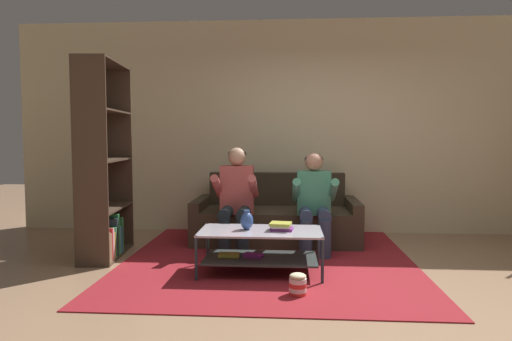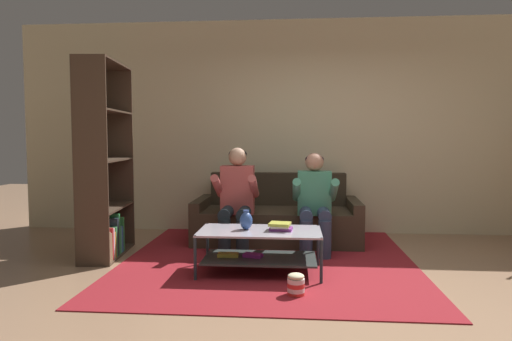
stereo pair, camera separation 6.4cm
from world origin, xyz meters
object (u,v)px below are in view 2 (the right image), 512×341
at_px(person_seated_right, 315,199).
at_px(vase, 246,220).
at_px(coffee_table, 259,244).
at_px(popcorn_tub, 296,285).
at_px(couch, 277,219).
at_px(bookshelf, 101,185).
at_px(book_stack, 280,226).
at_px(person_seated_left, 236,195).

distance_m(person_seated_right, vase, 1.08).
xyz_separation_m(coffee_table, popcorn_tub, (0.35, -0.61, -0.18)).
bearing_deg(couch, popcorn_tub, -83.41).
bearing_deg(vase, bookshelf, 163.83).
bearing_deg(popcorn_tub, vase, 127.22).
bearing_deg(bookshelf, couch, 25.71).
bearing_deg(book_stack, person_seated_right, 66.87).
xyz_separation_m(person_seated_left, book_stack, (0.53, -0.85, -0.19)).
bearing_deg(person_seated_right, vase, -129.70).
bearing_deg(book_stack, coffee_table, -179.67).
bearing_deg(coffee_table, bookshelf, 164.42).
distance_m(person_seated_left, bookshelf, 1.49).
bearing_deg(person_seated_right, person_seated_left, 179.66).
xyz_separation_m(bookshelf, popcorn_tub, (2.12, -1.10, -0.69)).
distance_m(couch, person_seated_right, 0.79).
bearing_deg(person_seated_left, vase, -76.58).
relative_size(couch, person_seated_right, 1.80).
relative_size(coffee_table, bookshelf, 0.55).
relative_size(person_seated_right, book_stack, 4.84).
relative_size(person_seated_left, book_stack, 5.08).
bearing_deg(bookshelf, book_stack, -14.01).
bearing_deg(popcorn_tub, coffee_table, 119.96).
xyz_separation_m(couch, bookshelf, (-1.89, -0.91, 0.51)).
distance_m(book_stack, bookshelf, 2.06).
relative_size(couch, coffee_table, 1.75).
xyz_separation_m(couch, coffee_table, (-0.12, -1.40, 0.00)).
distance_m(person_seated_left, coffee_table, 0.98).
height_order(coffee_table, book_stack, book_stack).
xyz_separation_m(couch, person_seated_right, (0.44, -0.55, 0.34)).
bearing_deg(person_seated_right, coffee_table, -123.70).
xyz_separation_m(person_seated_right, bookshelf, (-2.33, -0.35, 0.17)).
relative_size(bookshelf, popcorn_tub, 11.08).
bearing_deg(person_seated_left, bookshelf, -165.97).
bearing_deg(couch, person_seated_right, -51.21).
bearing_deg(person_seated_left, couch, 50.94).
relative_size(couch, vase, 10.70).
height_order(couch, vase, couch).
distance_m(person_seated_left, popcorn_tub, 1.70).
xyz_separation_m(person_seated_right, vase, (-0.69, -0.83, -0.11)).
bearing_deg(person_seated_left, popcorn_tub, -65.19).
distance_m(bookshelf, popcorn_tub, 2.49).
bearing_deg(bookshelf, coffee_table, -15.58).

